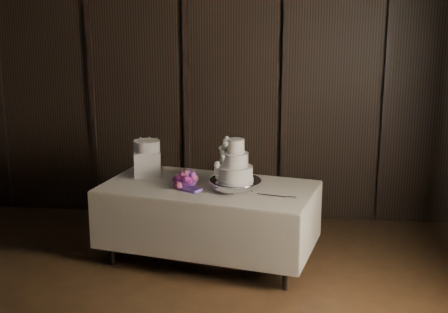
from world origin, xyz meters
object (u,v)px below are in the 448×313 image
box_pedestal (147,163)px  bouquet (187,180)px  wedding_cake (232,164)px  small_cake (147,146)px  display_table (208,220)px  cake_stand (235,184)px

box_pedestal → bouquet: bearing=-38.0°
wedding_cake → small_cake: bearing=148.7°
bouquet → small_cake: size_ratio=1.60×
display_table → wedding_cake: size_ratio=5.59×
bouquet → box_pedestal: 0.58m
bouquet → box_pedestal: box_pedestal is taller
small_cake → display_table: bearing=-24.7°
bouquet → small_cake: (-0.46, 0.36, 0.23)m
display_table → box_pedestal: box_pedestal is taller
wedding_cake → small_cake: (-0.89, 0.40, 0.06)m
bouquet → display_table: bearing=16.1°
display_table → small_cake: size_ratio=8.31×
bouquet → wedding_cake: bearing=-5.3°
cake_stand → small_cake: small_cake is taller
wedding_cake → small_cake: 0.98m
wedding_cake → bouquet: size_ratio=0.93×
cake_stand → small_cake: bearing=157.5°
box_pedestal → wedding_cake: bearing=-24.0°
wedding_cake → bouquet: wedding_cake is taller
display_table → small_cake: 0.97m
cake_stand → display_table: bearing=163.2°
bouquet → box_pedestal: bearing=142.0°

